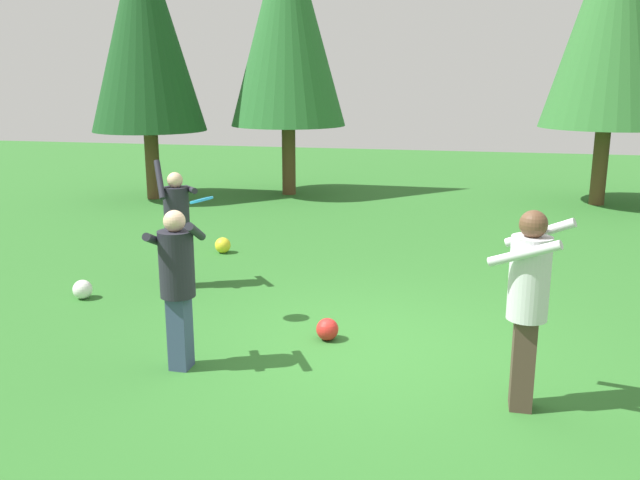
% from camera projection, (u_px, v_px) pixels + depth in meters
% --- Properties ---
extents(ground_plane, '(40.00, 40.00, 0.00)m').
position_uv_depth(ground_plane, '(367.00, 347.00, 7.24)').
color(ground_plane, '#2D6B28').
extents(person_thrower, '(0.66, 0.65, 1.75)m').
position_uv_depth(person_thrower, '(177.00, 220.00, 9.09)').
color(person_thrower, black).
rests_on(person_thrower, ground_plane).
extents(person_catcher, '(0.57, 0.62, 1.60)m').
position_uv_depth(person_catcher, '(177.00, 277.00, 6.50)').
color(person_catcher, '#38476B').
rests_on(person_catcher, ground_plane).
extents(person_bystander, '(0.73, 0.66, 1.76)m').
position_uv_depth(person_bystander, '(528.00, 293.00, 5.66)').
color(person_bystander, '#4C382D').
rests_on(person_bystander, ground_plane).
extents(frisbee, '(0.31, 0.31, 0.09)m').
position_uv_depth(frisbee, '(202.00, 200.00, 7.58)').
color(frisbee, '#2393D1').
extents(ball_white, '(0.25, 0.25, 0.25)m').
position_uv_depth(ball_white, '(83.00, 289.00, 8.78)').
color(ball_white, white).
rests_on(ball_white, ground_plane).
extents(ball_yellow, '(0.26, 0.26, 0.26)m').
position_uv_depth(ball_yellow, '(223.00, 245.00, 11.05)').
color(ball_yellow, yellow).
rests_on(ball_yellow, ground_plane).
extents(ball_red, '(0.25, 0.25, 0.25)m').
position_uv_depth(ball_red, '(327.00, 329.00, 7.40)').
color(ball_red, red).
rests_on(ball_red, ground_plane).
extents(tree_far_left, '(2.61, 2.61, 6.23)m').
position_uv_depth(tree_far_left, '(144.00, 27.00, 15.12)').
color(tree_far_left, brown).
rests_on(tree_far_left, ground_plane).
extents(tree_right, '(2.82, 2.82, 6.74)m').
position_uv_depth(tree_right, '(615.00, 9.00, 14.28)').
color(tree_right, brown).
rests_on(tree_right, ground_plane).
extents(tree_left, '(2.73, 2.73, 6.53)m').
position_uv_depth(tree_left, '(287.00, 21.00, 15.65)').
color(tree_left, brown).
rests_on(tree_left, ground_plane).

